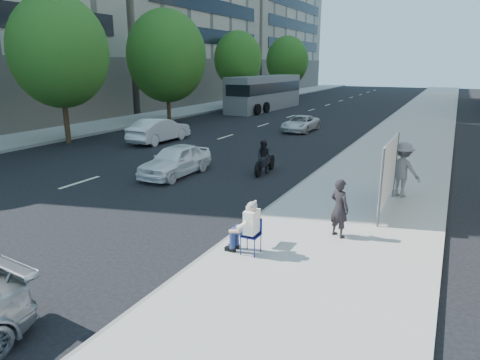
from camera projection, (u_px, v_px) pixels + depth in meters
The scene contains 17 objects.
ground at pixel (192, 227), 12.23m from camera, with size 160.00×160.00×0.00m, color black.
near_sidewalk at pixel (412, 134), 27.73m from camera, with size 5.00×120.00×0.15m, color #ACA9A1.
far_sidewalk at pixel (154, 117), 36.69m from camera, with size 4.50×120.00×0.15m, color #ACA9A1.
far_bldg_north at pixel (237, 7), 74.95m from camera, with size 22.00×28.00×28.00m, color #BCA88D.
tree_far_b at pixel (59, 52), 23.69m from camera, with size 5.40×5.40×8.24m.
tree_far_c at pixel (167, 56), 32.34m from camera, with size 6.00×6.00×8.47m.
tree_far_d at pixel (238, 59), 42.72m from camera, with size 4.80×4.80×7.65m.
tree_far_e at pixel (287, 61), 54.82m from camera, with size 5.40×5.40×7.89m.
seated_protester at pixel (247, 224), 10.04m from camera, with size 0.83×1.12×1.31m.
jogger at pixel (403, 170), 14.31m from camera, with size 1.20×0.69×1.85m, color slate.
pedestrian_woman at pixel (339, 208), 10.99m from camera, with size 0.56×0.37×1.54m, color black.
protest_banner at pixel (389, 171), 12.81m from camera, with size 0.08×3.06×2.20m.
white_sedan_near at pixel (175, 160), 17.68m from camera, with size 1.51×3.75×1.28m, color white.
white_sedan_mid at pixel (159, 130), 25.19m from camera, with size 1.49×4.29×1.41m, color silver.
white_sedan_far at pixel (301, 123), 29.24m from camera, with size 1.76×3.81×1.06m, color silver.
motorcycle at pixel (264, 159), 17.96m from camera, with size 0.75×2.05×1.42m.
bus at pixel (265, 93), 42.47m from camera, with size 3.14×12.16×3.30m.
Camera 1 is at (6.35, -9.61, 4.52)m, focal length 32.00 mm.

